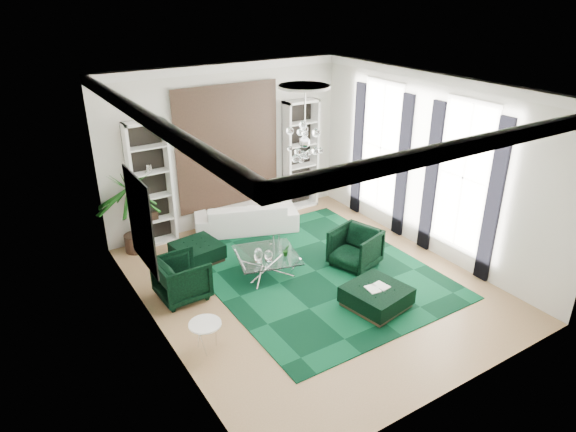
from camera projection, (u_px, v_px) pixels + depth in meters
floor at (310, 283)px, 10.10m from camera, size 6.00×7.00×0.02m
ceiling at (314, 87)px, 8.52m from camera, size 6.00×7.00×0.02m
wall_back at (227, 146)px, 12.01m from camera, size 6.00×0.02×3.80m
wall_front at (467, 279)px, 6.61m from camera, size 6.00×0.02×3.80m
wall_left at (151, 233)px, 7.84m from camera, size 0.02×7.00×3.80m
wall_right at (430, 165)px, 10.77m from camera, size 0.02×7.00×3.80m
crown_molding at (314, 94)px, 8.56m from camera, size 6.00×7.00×0.18m
ceiling_medallion at (304, 87)px, 8.77m from camera, size 0.90×0.90×0.05m
tapestry at (228, 147)px, 11.97m from camera, size 2.50×0.06×2.80m
shelving_left at (151, 185)px, 11.11m from camera, size 0.90×0.38×2.80m
shelving_right at (301, 155)px, 13.01m from camera, size 0.90×0.38×2.80m
painting at (141, 221)px, 8.35m from camera, size 0.04×1.30×1.60m
window_near at (463, 178)px, 10.07m from camera, size 0.03×1.10×2.90m
curtain_near_a at (493, 203)px, 9.55m from camera, size 0.07×0.30×3.25m
curtain_near_b at (431, 178)px, 10.76m from camera, size 0.07×0.30×3.25m
window_far at (381, 148)px, 11.92m from camera, size 0.03×1.10×2.90m
curtain_far_a at (403, 167)px, 11.40m from camera, size 0.07×0.30×3.25m
curtain_far_b at (358, 150)px, 12.60m from camera, size 0.07×0.30×3.25m
rug at (316, 271)px, 10.49m from camera, size 4.20×5.00×0.02m
sofa at (246, 216)px, 12.15m from camera, size 2.57×1.70×0.70m
armchair_left at (182, 278)px, 9.48m from camera, size 0.93×0.91×0.81m
armchair_right at (355, 248)px, 10.56m from camera, size 1.11×1.09×0.81m
coffee_table at (267, 263)px, 10.39m from camera, size 1.47×1.47×0.41m
ottoman_side at (197, 252)px, 10.83m from camera, size 1.02×1.02×0.40m
ottoman_front at (376, 297)px, 9.28m from camera, size 1.16×1.16×0.40m
book at (377, 287)px, 9.19m from camera, size 0.42×0.28×0.03m
side_table at (206, 337)px, 8.16m from camera, size 0.62×0.62×0.50m
palm at (129, 201)px, 10.81m from camera, size 1.83×1.83×2.40m
chandelier at (304, 142)px, 8.95m from camera, size 0.93×0.93×0.72m
table_plant at (286, 250)px, 10.21m from camera, size 0.14×0.12×0.24m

